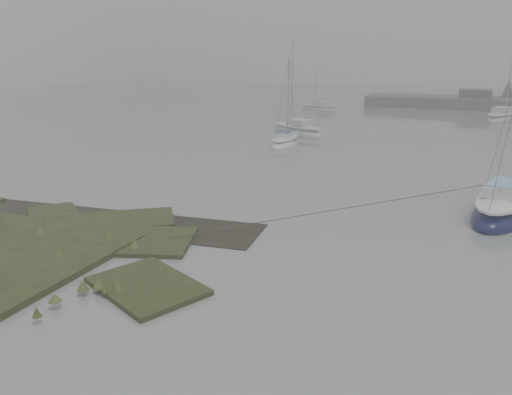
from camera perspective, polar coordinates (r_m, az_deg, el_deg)
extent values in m
plane|color=slate|center=(43.64, 10.48, 6.61)|extent=(160.00, 160.00, 0.00)
cube|color=#424247|center=(73.36, 23.71, 10.38)|extent=(4.00, 3.00, 2.20)
cone|color=#384238|center=(75.46, 26.84, 10.75)|extent=(2.00, 2.00, 3.50)
ellipsoid|color=#0C0E36|center=(25.18, 26.57, -1.44)|extent=(4.03, 7.38, 1.71)
ellipsoid|color=silver|center=(25.01, 26.76, 0.06)|extent=(3.35, 6.39, 0.48)
cube|color=silver|center=(24.62, 26.75, 0.85)|extent=(2.07, 2.71, 0.50)
cube|color=#7DACD2|center=(24.55, 26.83, 1.48)|extent=(1.92, 2.49, 0.08)
cylinder|color=#939399|center=(24.36, 26.73, 1.39)|extent=(0.81, 2.74, 0.09)
ellipsoid|color=white|center=(40.04, 3.36, 6.14)|extent=(2.02, 5.27, 1.26)
ellipsoid|color=silver|center=(39.96, 3.37, 6.85)|extent=(1.64, 4.59, 0.36)
cube|color=silver|center=(39.70, 3.29, 7.25)|extent=(1.22, 1.84, 0.37)
cube|color=navy|center=(39.67, 3.30, 7.55)|extent=(1.13, 1.69, 0.06)
cylinder|color=#939399|center=(40.21, 3.71, 11.53)|extent=(0.08, 0.08, 5.92)
cylinder|color=#939399|center=(39.53, 3.24, 7.52)|extent=(0.19, 2.07, 0.07)
ellipsoid|color=silver|center=(45.53, 4.73, 7.34)|extent=(6.48, 5.03, 1.53)
ellipsoid|color=silver|center=(45.44, 4.74, 8.10)|extent=(5.57, 4.25, 0.43)
cube|color=silver|center=(45.19, 4.98, 8.54)|extent=(2.55, 2.27, 0.45)
cube|color=silver|center=(45.16, 4.99, 8.86)|extent=(2.35, 2.10, 0.07)
cylinder|color=#939399|center=(45.68, 4.18, 13.10)|extent=(0.10, 0.10, 7.21)
cylinder|color=#939399|center=(45.02, 5.14, 8.83)|extent=(2.21, 1.37, 0.08)
ellipsoid|color=#ACAFB5|center=(61.13, 26.24, 7.99)|extent=(4.47, 7.15, 1.65)
ellipsoid|color=white|center=(61.06, 26.32, 8.60)|extent=(3.75, 6.18, 0.47)
cube|color=white|center=(60.74, 26.28, 8.96)|extent=(2.18, 2.69, 0.49)
cube|color=silver|center=(60.72, 26.32, 9.22)|extent=(2.02, 2.48, 0.08)
cylinder|color=#939399|center=(61.62, 27.06, 12.53)|extent=(0.11, 0.11, 7.77)
cylinder|color=#939399|center=(60.53, 26.26, 9.21)|extent=(1.03, 2.58, 0.09)
ellipsoid|color=#ABB2B6|center=(65.75, 7.25, 9.92)|extent=(5.35, 2.41, 1.25)
ellipsoid|color=silver|center=(65.70, 7.26, 10.36)|extent=(4.65, 1.98, 0.35)
cube|color=silver|center=(65.58, 7.45, 10.61)|extent=(1.91, 1.35, 0.37)
cube|color=silver|center=(65.56, 7.46, 10.79)|extent=(1.75, 1.25, 0.06)
cylinder|color=#939399|center=(65.73, 6.82, 13.18)|extent=(0.08, 0.08, 5.90)
cylinder|color=#939399|center=(65.50, 7.58, 10.78)|extent=(2.05, 0.36, 0.07)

